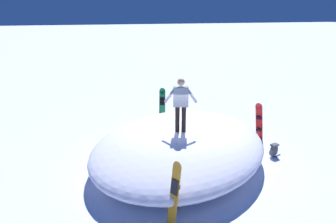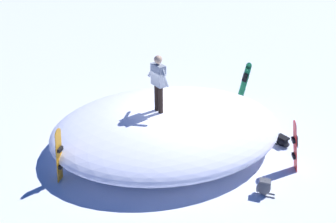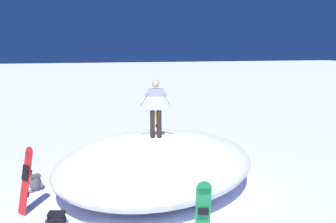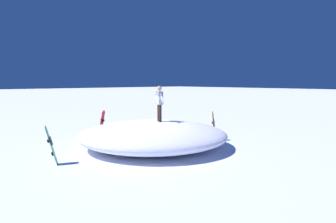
# 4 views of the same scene
# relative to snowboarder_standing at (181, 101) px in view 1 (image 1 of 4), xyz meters

# --- Properties ---
(ground) EXTENTS (240.00, 240.00, 0.00)m
(ground) POSITION_rel_snowboarder_standing_xyz_m (0.63, -0.39, -2.25)
(ground) COLOR white
(snow_mound) EXTENTS (8.86, 8.68, 1.26)m
(snow_mound) POSITION_rel_snowboarder_standing_xyz_m (0.31, -0.10, -1.62)
(snow_mound) COLOR white
(snow_mound) RESTS_ON ground
(snowboarder_standing) EXTENTS (0.42, 1.01, 1.72)m
(snowboarder_standing) POSITION_rel_snowboarder_standing_xyz_m (0.00, 0.00, 0.00)
(snowboarder_standing) COLOR black
(snowboarder_standing) RESTS_ON snow_mound
(snowboard_primary_upright) EXTENTS (0.41, 0.43, 1.58)m
(snowboard_primary_upright) POSITION_rel_snowboarder_standing_xyz_m (1.22, -3.70, -1.44)
(snowboard_primary_upright) COLOR red
(snowboard_primary_upright) RESTS_ON ground
(snowboard_secondary_upright) EXTENTS (0.34, 0.32, 1.65)m
(snowboard_secondary_upright) POSITION_rel_snowboarder_standing_xyz_m (-2.78, 1.14, -1.40)
(snowboard_secondary_upright) COLOR orange
(snowboard_secondary_upright) RESTS_ON ground
(snowboard_tertiary_upright) EXTENTS (0.44, 0.39, 1.56)m
(snowboard_tertiary_upright) POSITION_rel_snowboarder_standing_xyz_m (4.66, -0.79, -1.45)
(snowboard_tertiary_upright) COLOR #1E8C47
(snowboard_tertiary_upright) RESTS_ON ground
(backpack_near) EXTENTS (0.32, 0.51, 0.47)m
(backpack_near) POSITION_rel_snowboarder_standing_xyz_m (-0.21, -3.44, -2.01)
(backpack_near) COLOR #4C4C51
(backpack_near) RESTS_ON ground
(backpack_far) EXTENTS (0.44, 0.67, 0.33)m
(backpack_far) POSITION_rel_snowboarder_standing_xyz_m (2.26, -3.15, -2.08)
(backpack_far) COLOR black
(backpack_far) RESTS_ON ground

